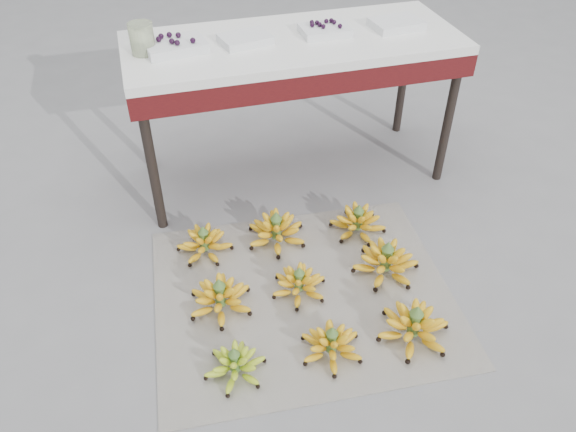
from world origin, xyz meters
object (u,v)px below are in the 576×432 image
object	(u,v)px
bunch_mid_right	(386,262)
vendor_table	(294,56)
bunch_back_right	(358,222)
tray_far_right	(396,24)
tray_right	(325,30)
bunch_front_center	(331,344)
bunch_mid_left	(220,298)
bunch_front_right	(414,326)
newspaper_mat	(303,294)
tray_far_left	(175,46)
bunch_mid_center	(299,283)
bunch_back_left	(204,243)
bunch_front_left	(235,364)
glass_jar	(142,39)
bunch_back_center	(276,231)
tray_left	(245,39)

from	to	relation	value
bunch_mid_right	vendor_table	xyz separation A→B (m)	(-0.18, 0.86, 0.61)
bunch_back_right	tray_far_right	size ratio (longest dim) A/B	1.28
tray_right	vendor_table	bearing A→B (deg)	-176.07
bunch_front_center	vendor_table	size ratio (longest dim) A/B	0.17
bunch_back_right	vendor_table	size ratio (longest dim) A/B	0.20
bunch_mid_left	tray_far_right	xyz separation A→B (m)	(1.08, 0.86, 0.72)
bunch_front_center	bunch_front_right	bearing A→B (deg)	-9.51
bunch_mid_left	bunch_back_right	distance (m)	0.78
newspaper_mat	bunch_mid_right	bearing A→B (deg)	4.48
newspaper_mat	tray_far_left	bearing A→B (deg)	110.46
bunch_mid_center	tray_right	world-z (taller)	tray_right
bunch_mid_center	bunch_back_left	world-z (taller)	bunch_back_left
bunch_front_center	bunch_mid_center	bearing A→B (deg)	87.35
newspaper_mat	bunch_front_right	world-z (taller)	bunch_front_right
bunch_front_center	tray_far_left	world-z (taller)	tray_far_left
bunch_mid_left	bunch_front_left	bearing A→B (deg)	-102.11
tray_right	glass_jar	world-z (taller)	glass_jar
bunch_back_center	bunch_mid_right	bearing A→B (deg)	-50.43
bunch_front_center	tray_left	world-z (taller)	tray_left
bunch_mid_right	tray_left	world-z (taller)	tray_left
bunch_mid_right	bunch_back_center	size ratio (longest dim) A/B	1.12
bunch_front_right	tray_right	world-z (taller)	tray_right
newspaper_mat	vendor_table	bearing A→B (deg)	76.59
bunch_mid_center	tray_far_right	bearing A→B (deg)	68.80
newspaper_mat	bunch_mid_right	world-z (taller)	bunch_mid_right
bunch_front_right	tray_far_right	bearing A→B (deg)	94.98
bunch_mid_center	tray_right	distance (m)	1.21
tray_right	glass_jar	xyz separation A→B (m)	(-0.85, 0.00, 0.05)
bunch_back_right	tray_left	bearing A→B (deg)	108.27
bunch_front_left	bunch_mid_left	size ratio (longest dim) A/B	0.78
bunch_front_left	tray_left	size ratio (longest dim) A/B	0.98
newspaper_mat	bunch_front_left	xyz separation A→B (m)	(-0.36, -0.31, 0.05)
bunch_back_right	glass_jar	size ratio (longest dim) A/B	2.38
vendor_table	bunch_mid_left	bearing A→B (deg)	-122.86
bunch_front_right	tray_left	size ratio (longest dim) A/B	1.48
glass_jar	bunch_front_left	bearing A→B (deg)	-84.44
bunch_front_left	glass_jar	world-z (taller)	glass_jar
newspaper_mat	tray_left	xyz separation A→B (m)	(-0.02, 0.90, 0.78)
bunch_back_right	tray_far_right	distance (m)	0.98
bunch_back_left	tray_right	distance (m)	1.16
bunch_mid_right	bunch_back_left	xyz separation A→B (m)	(-0.75, 0.35, -0.01)
bunch_mid_left	tray_far_left	distance (m)	1.14
bunch_front_center	bunch_front_right	size ratio (longest dim) A/B	0.73
bunch_back_left	bunch_back_center	xyz separation A→B (m)	(0.34, -0.01, 0.01)
tray_right	tray_far_right	bearing A→B (deg)	-3.03
newspaper_mat	bunch_back_right	xyz separation A→B (m)	(0.37, 0.33, 0.06)
bunch_mid_left	bunch_back_center	distance (m)	0.47
bunch_front_right	bunch_mid_right	size ratio (longest dim) A/B	1.01
bunch_back_right	tray_right	xyz separation A→B (m)	(-0.00, 0.58, 0.72)
glass_jar	bunch_mid_right	bearing A→B (deg)	-45.34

